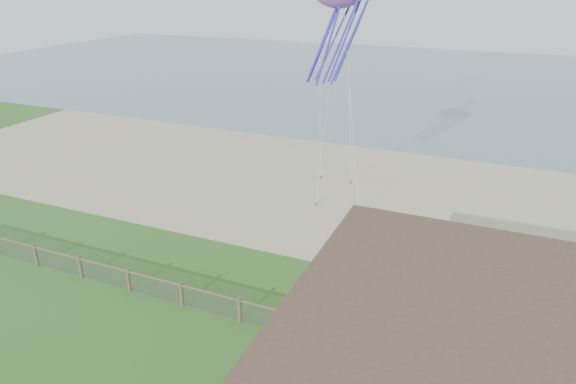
% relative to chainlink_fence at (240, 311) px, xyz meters
% --- Properties ---
extents(sand_beach, '(72.00, 20.00, 0.02)m').
position_rel_chainlink_fence_xyz_m(sand_beach, '(0.00, 16.00, -0.55)').
color(sand_beach, tan).
rests_on(sand_beach, ground).
extents(ocean, '(160.00, 68.00, 0.02)m').
position_rel_chainlink_fence_xyz_m(ocean, '(0.00, 60.00, -0.55)').
color(ocean, slate).
rests_on(ocean, ground).
extents(chainlink_fence, '(36.20, 0.20, 1.25)m').
position_rel_chainlink_fence_xyz_m(chainlink_fence, '(0.00, 0.00, 0.00)').
color(chainlink_fence, brown).
rests_on(chainlink_fence, ground).
extents(picnic_table, '(1.97, 1.69, 0.71)m').
position_rel_chainlink_fence_xyz_m(picnic_table, '(3.52, -2.72, -0.19)').
color(picnic_table, brown).
rests_on(picnic_table, ground).
extents(octopus_kite, '(3.78, 3.21, 6.59)m').
position_rel_chainlink_fence_xyz_m(octopus_kite, '(0.88, 9.75, 11.36)').
color(octopus_kite, '#D6214A').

